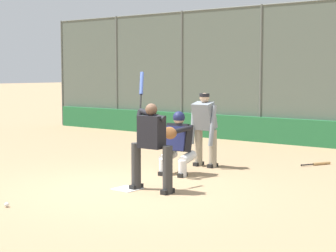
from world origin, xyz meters
name	(u,v)px	position (x,y,z in m)	size (l,w,h in m)	color
ground_plane	(127,189)	(0.00, 0.00, 0.00)	(160.00, 160.00, 0.00)	#9E7F5B
home_plate_marker	(127,189)	(0.00, 0.00, 0.01)	(0.43, 0.43, 0.01)	white
backstop_fence	(307,70)	(0.00, -7.50, 2.10)	(20.23, 0.08, 4.02)	#515651
padding_wall	(304,133)	(0.00, -7.40, 0.37)	(19.74, 0.18, 0.74)	#236638
bleachers_beyond	(308,116)	(1.20, -10.36, 0.59)	(14.10, 3.05, 1.80)	slate
batter_at_plate	(151,144)	(-0.44, -0.13, 0.83)	(1.00, 0.58, 2.06)	#333333
catcher_behind_plate	(177,142)	(0.16, -1.68, 0.66)	(0.71, 0.82, 1.27)	silver
umpire_home	(205,127)	(0.24, -2.79, 0.86)	(0.65, 0.40, 1.61)	gray
spare_bat_near_backstop	(319,164)	(-1.65, -4.53, 0.03)	(0.40, 0.74, 0.07)	black
baseball_loose	(7,205)	(0.57, 2.11, 0.04)	(0.07, 0.07, 0.07)	white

